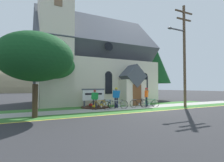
{
  "coord_description": "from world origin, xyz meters",
  "views": [
    {
      "loc": [
        -9.38,
        -11.32,
        1.85
      ],
      "look_at": [
        -2.0,
        3.07,
        2.4
      ],
      "focal_mm": 28.09,
      "sensor_mm": 36.0,
      "label": 1
    }
  ],
  "objects_px": {
    "bicycle_orange": "(118,104)",
    "bicycle_white": "(139,103)",
    "verge_sapling": "(36,57)",
    "bicycle_green": "(107,104)",
    "cyclist_in_red_jersey": "(95,98)",
    "yard_deciduous_tree": "(50,67)",
    "church_sign": "(94,95)",
    "bicycle_black": "(100,105)",
    "bicycle_yellow": "(150,103)",
    "cyclist_in_blue_jersey": "(116,96)",
    "roadside_conifer": "(156,65)",
    "utility_pole": "(184,51)",
    "cyclist_in_green_jersey": "(146,95)"
  },
  "relations": [
    {
      "from": "bicycle_orange",
      "to": "bicycle_white",
      "type": "height_order",
      "value": "bicycle_white"
    },
    {
      "from": "verge_sapling",
      "to": "bicycle_green",
      "type": "bearing_deg",
      "value": 19.56
    },
    {
      "from": "cyclist_in_red_jersey",
      "to": "yard_deciduous_tree",
      "type": "height_order",
      "value": "yard_deciduous_tree"
    },
    {
      "from": "yard_deciduous_tree",
      "to": "church_sign",
      "type": "bearing_deg",
      "value": -36.11
    },
    {
      "from": "bicycle_black",
      "to": "yard_deciduous_tree",
      "type": "xyz_separation_m",
      "value": [
        -3.37,
        4.46,
        3.39
      ]
    },
    {
      "from": "church_sign",
      "to": "verge_sapling",
      "type": "height_order",
      "value": "verge_sapling"
    },
    {
      "from": "bicycle_black",
      "to": "bicycle_white",
      "type": "bearing_deg",
      "value": -0.54
    },
    {
      "from": "bicycle_green",
      "to": "bicycle_yellow",
      "type": "distance_m",
      "value": 3.99
    },
    {
      "from": "cyclist_in_blue_jersey",
      "to": "roadside_conifer",
      "type": "bearing_deg",
      "value": 30.78
    },
    {
      "from": "utility_pole",
      "to": "cyclist_in_red_jersey",
      "type": "bearing_deg",
      "value": 162.04
    },
    {
      "from": "bicycle_black",
      "to": "cyclist_in_green_jersey",
      "type": "height_order",
      "value": "cyclist_in_green_jersey"
    },
    {
      "from": "bicycle_white",
      "to": "bicycle_yellow",
      "type": "relative_size",
      "value": 1.06
    },
    {
      "from": "utility_pole",
      "to": "bicycle_orange",
      "type": "bearing_deg",
      "value": 164.75
    },
    {
      "from": "church_sign",
      "to": "verge_sapling",
      "type": "relative_size",
      "value": 0.44
    },
    {
      "from": "church_sign",
      "to": "bicycle_green",
      "type": "distance_m",
      "value": 1.7
    },
    {
      "from": "bicycle_green",
      "to": "cyclist_in_red_jersey",
      "type": "distance_m",
      "value": 1.18
    },
    {
      "from": "church_sign",
      "to": "cyclist_in_green_jersey",
      "type": "xyz_separation_m",
      "value": [
        4.91,
        -1.41,
        -0.07
      ]
    },
    {
      "from": "church_sign",
      "to": "cyclist_in_red_jersey",
      "type": "distance_m",
      "value": 1.2
    },
    {
      "from": "bicycle_orange",
      "to": "utility_pole",
      "type": "bearing_deg",
      "value": -15.25
    },
    {
      "from": "cyclist_in_red_jersey",
      "to": "yard_deciduous_tree",
      "type": "xyz_separation_m",
      "value": [
        -3.18,
        3.69,
        2.84
      ]
    },
    {
      "from": "bicycle_yellow",
      "to": "bicycle_orange",
      "type": "bearing_deg",
      "value": 174.02
    },
    {
      "from": "church_sign",
      "to": "cyclist_in_red_jersey",
      "type": "xyz_separation_m",
      "value": [
        -0.33,
        -1.13,
        -0.19
      ]
    },
    {
      "from": "bicycle_green",
      "to": "verge_sapling",
      "type": "xyz_separation_m",
      "value": [
        -5.78,
        -2.05,
        3.29
      ]
    },
    {
      "from": "cyclist_in_red_jersey",
      "to": "utility_pole",
      "type": "bearing_deg",
      "value": -17.96
    },
    {
      "from": "bicycle_white",
      "to": "yard_deciduous_tree",
      "type": "xyz_separation_m",
      "value": [
        -7.1,
        4.5,
        3.39
      ]
    },
    {
      "from": "bicycle_yellow",
      "to": "bicycle_white",
      "type": "bearing_deg",
      "value": 157.29
    },
    {
      "from": "bicycle_orange",
      "to": "roadside_conifer",
      "type": "distance_m",
      "value": 12.52
    },
    {
      "from": "bicycle_green",
      "to": "bicycle_orange",
      "type": "bearing_deg",
      "value": -40.85
    },
    {
      "from": "cyclist_in_red_jersey",
      "to": "utility_pole",
      "type": "height_order",
      "value": "utility_pole"
    },
    {
      "from": "cyclist_in_blue_jersey",
      "to": "utility_pole",
      "type": "bearing_deg",
      "value": -21.68
    },
    {
      "from": "bicycle_orange",
      "to": "cyclist_in_red_jersey",
      "type": "distance_m",
      "value": 2.07
    },
    {
      "from": "bicycle_white",
      "to": "roadside_conifer",
      "type": "distance_m",
      "value": 10.89
    },
    {
      "from": "bicycle_orange",
      "to": "bicycle_white",
      "type": "bearing_deg",
      "value": 2.09
    },
    {
      "from": "bicycle_black",
      "to": "cyclist_in_green_jersey",
      "type": "distance_m",
      "value": 5.11
    },
    {
      "from": "bicycle_orange",
      "to": "cyclist_in_blue_jersey",
      "type": "height_order",
      "value": "cyclist_in_blue_jersey"
    },
    {
      "from": "cyclist_in_green_jersey",
      "to": "verge_sapling",
      "type": "xyz_separation_m",
      "value": [
        -10.0,
        -2.0,
        2.61
      ]
    },
    {
      "from": "bicycle_yellow",
      "to": "cyclist_in_blue_jersey",
      "type": "height_order",
      "value": "cyclist_in_blue_jersey"
    },
    {
      "from": "cyclist_in_red_jersey",
      "to": "bicycle_green",
      "type": "bearing_deg",
      "value": -12.6
    },
    {
      "from": "bicycle_yellow",
      "to": "cyclist_in_blue_jersey",
      "type": "relative_size",
      "value": 0.91
    },
    {
      "from": "cyclist_in_green_jersey",
      "to": "utility_pole",
      "type": "distance_m",
      "value": 5.4
    },
    {
      "from": "cyclist_in_red_jersey",
      "to": "utility_pole",
      "type": "relative_size",
      "value": 0.17
    },
    {
      "from": "church_sign",
      "to": "bicycle_black",
      "type": "relative_size",
      "value": 1.4
    },
    {
      "from": "verge_sapling",
      "to": "cyclist_in_red_jersey",
      "type": "bearing_deg",
      "value": 25.59
    },
    {
      "from": "cyclist_in_green_jersey",
      "to": "cyclist_in_red_jersey",
      "type": "height_order",
      "value": "cyclist_in_green_jersey"
    },
    {
      "from": "yard_deciduous_tree",
      "to": "bicycle_orange",
      "type": "bearing_deg",
      "value": -42.71
    },
    {
      "from": "bicycle_white",
      "to": "cyclist_in_red_jersey",
      "type": "relative_size",
      "value": 1.07
    },
    {
      "from": "bicycle_white",
      "to": "bicycle_green",
      "type": "relative_size",
      "value": 1.08
    },
    {
      "from": "bicycle_white",
      "to": "bicycle_yellow",
      "type": "height_order",
      "value": "bicycle_yellow"
    },
    {
      "from": "cyclist_in_green_jersey",
      "to": "roadside_conifer",
      "type": "xyz_separation_m",
      "value": [
        6.28,
        5.77,
        3.93
      ]
    },
    {
      "from": "cyclist_in_blue_jersey",
      "to": "bicycle_white",
      "type": "bearing_deg",
      "value": -17.14
    }
  ]
}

